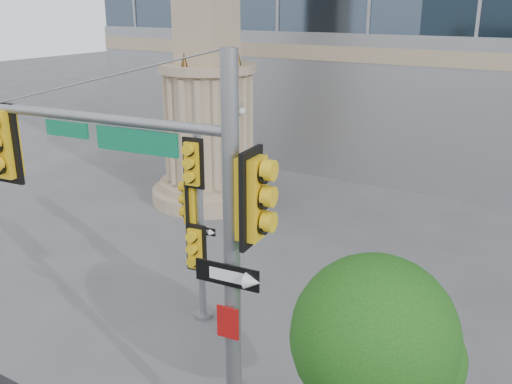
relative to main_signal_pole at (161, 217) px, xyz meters
The scene contains 5 objects.
ground 4.48m from the main_signal_pole, 119.41° to the left, with size 120.00×120.00×0.00m, color #545456.
monument 12.68m from the main_signal_pole, 123.08° to the left, with size 4.40×4.40×16.60m.
main_signal_pole is the anchor object (origin of this frame).
secondary_signal_pole 4.20m from the main_signal_pole, 120.67° to the left, with size 0.81×0.59×4.51m.
street_tree 3.65m from the main_signal_pole, 15.00° to the left, with size 2.47×2.41×3.84m.
Camera 1 is at (6.28, -7.59, 7.18)m, focal length 40.00 mm.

